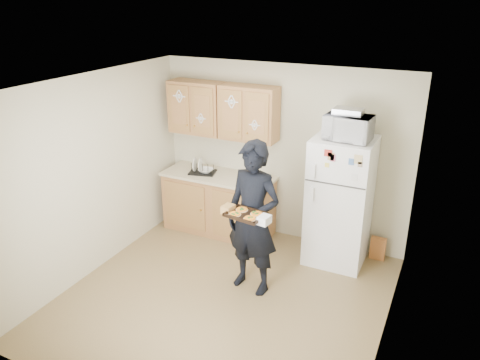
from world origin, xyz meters
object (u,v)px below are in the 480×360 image
Objects in this scene: baking_tray at (246,215)px; dish_rack at (202,168)px; microwave at (348,128)px; person at (253,219)px; refrigerator at (340,202)px.

baking_tray reaches higher than dish_rack.
microwave is at bearing -1.98° from dish_rack.
person is 1.59m from microwave.
microwave is (0.04, -0.05, 1.00)m from refrigerator.
dish_rack is (-2.08, 0.07, -0.88)m from microwave.
refrigerator is 2.05m from dish_rack.
baking_tray is 1.95m from dish_rack.
microwave is at bearing 61.28° from person.
baking_tray is 0.75× the size of microwave.
baking_tray is 1.68m from microwave.
person is (-0.74, -1.08, 0.08)m from refrigerator.
microwave is at bearing -53.44° from refrigerator.
microwave reaches higher than refrigerator.
microwave is 2.26m from dish_rack.
baking_tray is at bearing -72.99° from person.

